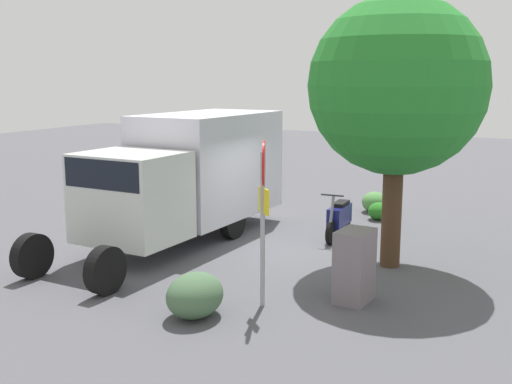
% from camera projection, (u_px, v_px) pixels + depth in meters
% --- Properties ---
extents(ground_plane, '(60.00, 60.00, 0.00)m').
position_uv_depth(ground_plane, '(297.00, 249.00, 14.19)').
color(ground_plane, '#4F4E55').
extents(box_truck_near, '(7.49, 2.61, 3.02)m').
position_uv_depth(box_truck_near, '(188.00, 172.00, 14.83)').
color(box_truck_near, black).
rests_on(box_truck_near, ground).
extents(motorcycle, '(1.81, 0.55, 1.20)m').
position_uv_depth(motorcycle, '(339.00, 217.00, 15.07)').
color(motorcycle, black).
rests_on(motorcycle, ground).
extents(stop_sign, '(0.71, 0.33, 2.88)m').
position_uv_depth(stop_sign, '(263.00, 198.00, 10.29)').
color(stop_sign, '#9E9EA3').
rests_on(stop_sign, ground).
extents(street_tree, '(3.59, 3.59, 5.54)m').
position_uv_depth(street_tree, '(397.00, 87.00, 12.24)').
color(street_tree, '#47301E').
rests_on(street_tree, ground).
extents(utility_cabinet, '(0.81, 0.61, 1.29)m').
position_uv_depth(utility_cabinet, '(354.00, 266.00, 10.76)').
color(utility_cabinet, slate).
rests_on(utility_cabinet, ground).
extents(bike_rack_hoop, '(0.85, 0.13, 0.85)m').
position_uv_depth(bike_rack_hoop, '(389.00, 232.00, 15.74)').
color(bike_rack_hoop, '#B7B7BC').
rests_on(bike_rack_hoop, ground).
extents(shrub_near_sign, '(0.71, 0.58, 0.48)m').
position_uv_depth(shrub_near_sign, '(379.00, 211.00, 17.07)').
color(shrub_near_sign, '#246D1D').
rests_on(shrub_near_sign, ground).
extents(shrub_mid_verge, '(0.87, 0.71, 0.59)m').
position_uv_depth(shrub_mid_verge, '(374.00, 202.00, 18.05)').
color(shrub_mid_verge, '#4F8944').
rests_on(shrub_mid_verge, ground).
extents(shrub_by_tree, '(1.09, 0.89, 0.74)m').
position_uv_depth(shrub_by_tree, '(195.00, 295.00, 10.09)').
color(shrub_by_tree, '#476746').
rests_on(shrub_by_tree, ground).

